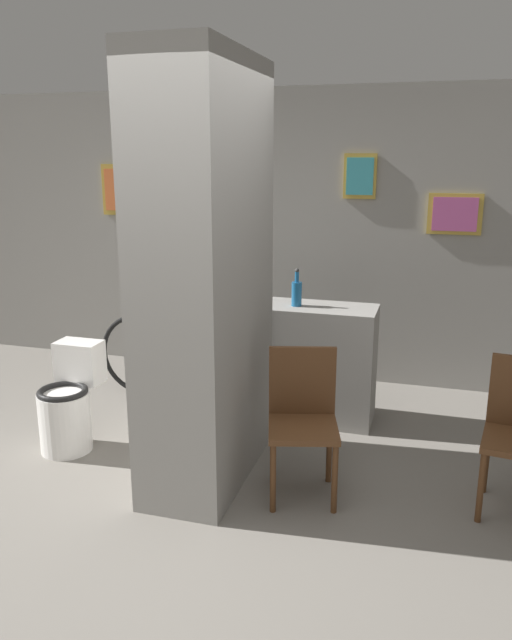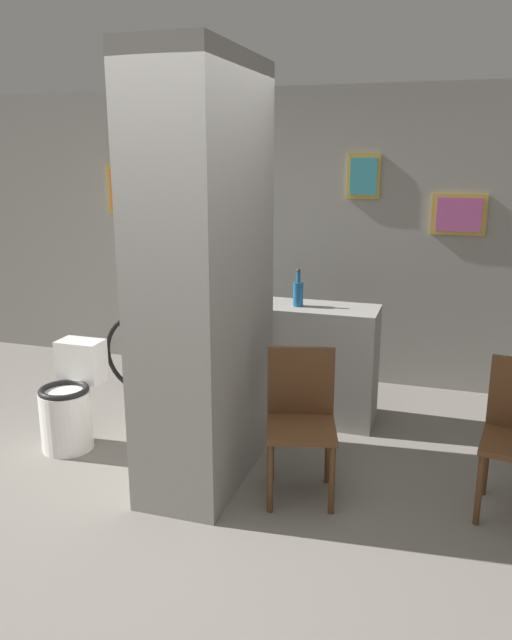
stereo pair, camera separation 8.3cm
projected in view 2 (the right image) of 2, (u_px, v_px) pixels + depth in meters
The scene contains 8 objects.
ground_plane at pixel (165, 517), 3.62m from camera, with size 14.00×14.00×0.00m, color slate.
wall_back at pixel (285, 236), 5.70m from camera, with size 8.00×0.09×2.60m.
pillar_center at pixel (205, 278), 3.81m from camera, with size 0.56×1.19×2.60m.
counter_shelf at pixel (298, 362), 4.90m from camera, with size 1.21×0.44×0.91m.
toilet at pixel (70, 403), 4.44m from camera, with size 0.36×0.52×0.73m.
chair_near_pillar at pixel (301, 416), 3.78m from camera, with size 0.50×0.50×0.90m.
bicycle at pixel (199, 358), 5.24m from camera, with size 1.77×0.42×0.77m.
bottle_tall at pixel (298, 293), 4.72m from camera, with size 0.08×0.08×0.29m.
Camera 2 is at (1.47, -2.89, 2.04)m, focal length 35.00 mm.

